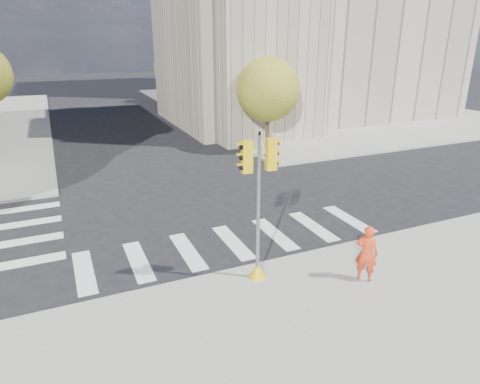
{
  "coord_description": "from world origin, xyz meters",
  "views": [
    {
      "loc": [
        -5.76,
        -15.5,
        7.45
      ],
      "look_at": [
        0.09,
        -2.23,
        2.1
      ],
      "focal_mm": 32.0,
      "sensor_mm": 36.0,
      "label": 1
    }
  ],
  "objects_px": {
    "lamp_far": "(191,65)",
    "lamp_near": "(249,76)",
    "traffic_signal": "(258,219)",
    "photographer": "(367,253)"
  },
  "relations": [
    {
      "from": "lamp_far",
      "to": "lamp_near",
      "type": "bearing_deg",
      "value": -90.0
    },
    {
      "from": "traffic_signal",
      "to": "photographer",
      "type": "xyz_separation_m",
      "value": [
        3.05,
        -1.47,
        -1.09
      ]
    },
    {
      "from": "traffic_signal",
      "to": "photographer",
      "type": "relative_size",
      "value": 2.56
    },
    {
      "from": "photographer",
      "to": "lamp_near",
      "type": "bearing_deg",
      "value": -55.31
    },
    {
      "from": "lamp_near",
      "to": "traffic_signal",
      "type": "relative_size",
      "value": 1.71
    },
    {
      "from": "lamp_far",
      "to": "traffic_signal",
      "type": "bearing_deg",
      "value": -104.43
    },
    {
      "from": "lamp_near",
      "to": "lamp_far",
      "type": "relative_size",
      "value": 1.0
    },
    {
      "from": "traffic_signal",
      "to": "photographer",
      "type": "bearing_deg",
      "value": -22.59
    },
    {
      "from": "lamp_near",
      "to": "lamp_far",
      "type": "xyz_separation_m",
      "value": [
        0.0,
        14.0,
        0.0
      ]
    },
    {
      "from": "traffic_signal",
      "to": "photographer",
      "type": "distance_m",
      "value": 3.56
    }
  ]
}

